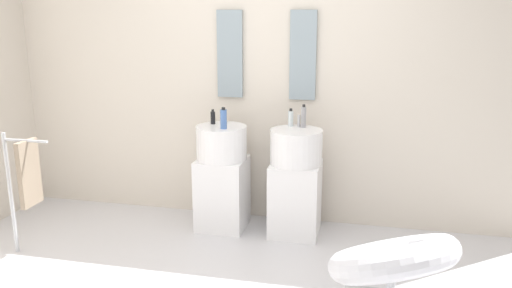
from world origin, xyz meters
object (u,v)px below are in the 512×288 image
Objects in this scene: towel_rack at (26,176)px; soap_bottle_clear at (291,118)px; soap_bottle_blue at (224,119)px; soap_bottle_black at (213,117)px; soap_bottle_grey at (304,117)px; pedestal_sink_left at (222,176)px; pedestal_sink_right at (295,181)px; lounge_chair at (392,266)px.

towel_rack is 2.09m from soap_bottle_clear.
soap_bottle_blue reaches higher than towel_rack.
soap_bottle_black is (-0.14, 0.16, -0.03)m from soap_bottle_blue.
soap_bottle_grey reaches higher than soap_bottle_blue.
soap_bottle_black is (-0.65, -0.06, -0.01)m from soap_bottle_clear.
soap_bottle_clear is at bearing 166.72° from soap_bottle_grey.
pedestal_sink_left and pedestal_sink_right have the same top height.
pedestal_sink_left reaches higher than towel_rack.
lounge_chair is at bearing -6.44° from towel_rack.
soap_bottle_grey reaches higher than soap_bottle_black.
soap_bottle_black is (1.18, 0.89, 0.32)m from towel_rack.
soap_bottle_grey is at bearing 17.22° from soap_bottle_blue.
soap_bottle_blue is 0.65m from soap_bottle_grey.
towel_rack is 2.18m from soap_bottle_grey.
pedestal_sink_left is 0.86m from soap_bottle_grey.
soap_bottle_blue is 1.42× the size of soap_bottle_black.
soap_bottle_grey reaches higher than pedestal_sink_right.
soap_bottle_black is 0.65× the size of soap_bottle_grey.
soap_bottle_grey is (0.11, -0.03, 0.02)m from soap_bottle_clear.
pedestal_sink_left is 5.22× the size of soap_bottle_grey.
pedestal_sink_left is at bearing 140.90° from lounge_chair.
lounge_chair is 8.87× the size of soap_bottle_black.
pedestal_sink_right is 0.88m from soap_bottle_black.
pedestal_sink_left is at bearing 32.90° from towel_rack.
lounge_chair is 1.80m from soap_bottle_blue.
soap_bottle_clear is at bearing 5.10° from soap_bottle_black.
pedestal_sink_right is 5.22× the size of soap_bottle_grey.
pedestal_sink_left is 1.53m from towel_rack.
soap_bottle_black is at bearing 141.03° from lounge_chair.
soap_bottle_blue is at bearing -156.92° from soap_bottle_clear.
towel_rack is 1.52m from soap_bottle_black.
soap_bottle_black is at bearing 131.26° from soap_bottle_blue.
soap_bottle_clear is (-0.07, 0.13, 0.50)m from pedestal_sink_right.
pedestal_sink_right is 6.74× the size of soap_bottle_clear.
soap_bottle_clear is at bearing 23.08° from soap_bottle_blue.
lounge_chair is 7.47× the size of soap_bottle_clear.
towel_rack is at bearing -147.10° from pedestal_sink_left.
soap_bottle_clear is at bearing 118.07° from pedestal_sink_right.
lounge_chair is 2.69m from towel_rack.
pedestal_sink_right is at bearing 23.42° from towel_rack.
lounge_chair is 1.62m from soap_bottle_clear.
soap_bottle_black is (-1.48, 1.19, 0.60)m from lounge_chair.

